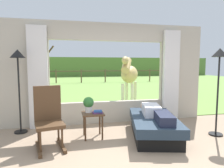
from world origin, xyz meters
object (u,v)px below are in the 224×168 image
(pasture_tree, at_px, (42,69))
(potted_plant, at_px, (88,104))
(book_stack, at_px, (98,112))
(recliner_sofa, at_px, (154,126))
(rocking_chair, at_px, (49,118))
(floor_lamp_left, at_px, (18,66))
(horse, at_px, (129,75))
(floor_lamp_right, at_px, (219,65))
(reclining_person, at_px, (155,112))
(side_table, at_px, (93,117))

(pasture_tree, bearing_deg, potted_plant, -76.48)
(book_stack, bearing_deg, potted_plant, 144.80)
(recliner_sofa, bearing_deg, potted_plant, -177.32)
(rocking_chair, relative_size, pasture_tree, 0.44)
(recliner_sofa, relative_size, floor_lamp_left, 1.02)
(floor_lamp_left, relative_size, horse, 1.03)
(recliner_sofa, distance_m, horse, 2.94)
(floor_lamp_right, xyz_separation_m, pasture_tree, (-4.54, 8.22, -0.21))
(potted_plant, distance_m, horse, 3.03)
(reclining_person, xyz_separation_m, side_table, (-1.26, 0.25, -0.10))
(reclining_person, relative_size, rocking_chair, 1.27)
(reclining_person, distance_m, horse, 2.90)
(book_stack, bearing_deg, horse, 60.65)
(rocking_chair, relative_size, horse, 0.63)
(rocking_chair, relative_size, book_stack, 5.53)
(floor_lamp_right, bearing_deg, side_table, 170.85)
(recliner_sofa, distance_m, floor_lamp_left, 3.18)
(side_table, xyz_separation_m, book_stack, (0.09, -0.06, 0.12))
(recliner_sofa, xyz_separation_m, floor_lamp_right, (1.34, -0.21, 1.27))
(reclining_person, bearing_deg, floor_lamp_left, 176.15)
(recliner_sofa, relative_size, potted_plant, 5.83)
(recliner_sofa, relative_size, side_table, 3.59)
(rocking_chair, height_order, floor_lamp_left, floor_lamp_left)
(side_table, bearing_deg, floor_lamp_left, 157.39)
(potted_plant, xyz_separation_m, floor_lamp_left, (-1.45, 0.58, 0.78))
(floor_lamp_left, bearing_deg, reclining_person, -17.71)
(recliner_sofa, relative_size, book_stack, 9.22)
(reclining_person, height_order, pasture_tree, pasture_tree)
(pasture_tree, bearing_deg, recliner_sofa, -68.21)
(recliner_sofa, distance_m, pasture_tree, 8.69)
(recliner_sofa, distance_m, potted_plant, 1.45)
(rocking_chair, xyz_separation_m, book_stack, (0.93, 0.24, 0.00))
(book_stack, distance_m, floor_lamp_right, 2.70)
(reclining_person, height_order, rocking_chair, rocking_chair)
(book_stack, relative_size, horse, 0.11)
(side_table, xyz_separation_m, horse, (1.57, 2.56, 0.73))
(reclining_person, xyz_separation_m, potted_plant, (-1.34, 0.31, 0.18))
(reclining_person, xyz_separation_m, book_stack, (-1.17, 0.19, 0.03))
(rocking_chair, bearing_deg, potted_plant, 12.35)
(side_table, xyz_separation_m, floor_lamp_right, (2.60, -0.42, 1.06))
(reclining_person, height_order, side_table, reclining_person)
(floor_lamp_left, relative_size, floor_lamp_right, 0.99)
(side_table, bearing_deg, rocking_chair, -160.48)
(potted_plant, relative_size, horse, 0.18)
(potted_plant, bearing_deg, reclining_person, -13.17)
(recliner_sofa, relative_size, floor_lamp_right, 1.01)
(book_stack, relative_size, pasture_tree, 0.08)
(pasture_tree, bearing_deg, floor_lamp_right, -61.10)
(reclining_person, bearing_deg, pasture_tree, 125.53)
(potted_plant, height_order, floor_lamp_left, floor_lamp_left)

